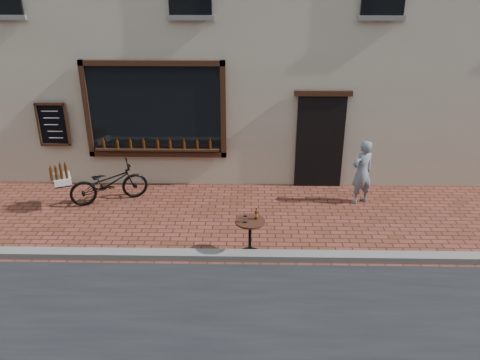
{
  "coord_description": "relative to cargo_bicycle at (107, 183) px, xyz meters",
  "views": [
    {
      "loc": [
        0.25,
        -6.92,
        4.61
      ],
      "look_at": [
        0.09,
        1.2,
        1.1
      ],
      "focal_mm": 35.0,
      "sensor_mm": 36.0,
      "label": 1
    }
  ],
  "objects": [
    {
      "name": "ground",
      "position": [
        2.88,
        -2.48,
        -0.46
      ],
      "size": [
        90.0,
        90.0,
        0.0
      ],
      "primitive_type": "plane",
      "color": "brown",
      "rests_on": "ground"
    },
    {
      "name": "pedestrian",
      "position": [
        5.61,
        0.08,
        0.27
      ],
      "size": [
        0.63,
        0.54,
        1.45
      ],
      "primitive_type": "imported",
      "rotation": [
        0.0,
        0.0,
        3.6
      ],
      "color": "gray",
      "rests_on": "ground"
    },
    {
      "name": "cargo_bicycle",
      "position": [
        0.0,
        0.0,
        0.0
      ],
      "size": [
        2.01,
        1.3,
        0.96
      ],
      "rotation": [
        0.0,
        0.0,
        1.99
      ],
      "color": "black",
      "rests_on": "ground"
    },
    {
      "name": "kerb",
      "position": [
        2.88,
        -2.28,
        -0.4
      ],
      "size": [
        90.0,
        0.25,
        0.12
      ],
      "primitive_type": "cube",
      "color": "slate",
      "rests_on": "ground"
    },
    {
      "name": "bistro_table",
      "position": [
        3.17,
        -2.13,
        0.04
      ],
      "size": [
        0.54,
        0.54,
        0.92
      ],
      "color": "black",
      "rests_on": "ground"
    }
  ]
}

